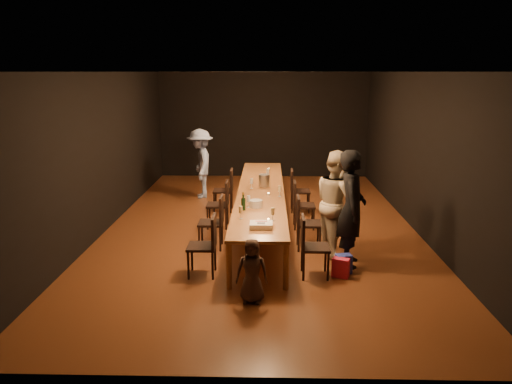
{
  "coord_description": "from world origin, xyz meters",
  "views": [
    {
      "loc": [
        0.14,
        -9.45,
        3.0
      ],
      "look_at": [
        -0.06,
        -1.17,
        1.0
      ],
      "focal_mm": 35.0,
      "sensor_mm": 36.0,
      "label": 1
    }
  ],
  "objects_px": {
    "chair_left_1": "(211,222)",
    "chair_left_2": "(218,204)",
    "man_blue": "(200,164)",
    "birthday_cake": "(261,225)",
    "chair_left_0": "(202,246)",
    "child": "(252,271)",
    "woman_birthday": "(352,209)",
    "chair_right_1": "(309,223)",
    "champagne_bottle": "(243,201)",
    "chair_right_2": "(304,205)",
    "woman_tan": "(337,203)",
    "plate_stack": "(256,204)",
    "chair_right_3": "(300,191)",
    "table": "(261,193)",
    "chair_left_3": "(223,190)",
    "ice_bucket": "(264,180)",
    "chair_right_0": "(315,247)"
  },
  "relations": [
    {
      "from": "woman_birthday",
      "to": "ice_bucket",
      "type": "xyz_separation_m",
      "value": [
        -1.38,
        2.28,
        -0.05
      ]
    },
    {
      "from": "chair_right_3",
      "to": "plate_stack",
      "type": "height_order",
      "value": "chair_right_3"
    },
    {
      "from": "chair_right_0",
      "to": "birthday_cake",
      "type": "distance_m",
      "value": 0.87
    },
    {
      "from": "birthday_cake",
      "to": "chair_left_0",
      "type": "bearing_deg",
      "value": -178.97
    },
    {
      "from": "chair_right_1",
      "to": "chair_left_2",
      "type": "relative_size",
      "value": 1.0
    },
    {
      "from": "man_blue",
      "to": "chair_right_2",
      "type": "bearing_deg",
      "value": 33.11
    },
    {
      "from": "chair_left_3",
      "to": "child",
      "type": "relative_size",
      "value": 1.06
    },
    {
      "from": "woman_birthday",
      "to": "chair_right_1",
      "type": "bearing_deg",
      "value": 48.26
    },
    {
      "from": "child",
      "to": "chair_right_2",
      "type": "bearing_deg",
      "value": 78.9
    },
    {
      "from": "chair_right_0",
      "to": "man_blue",
      "type": "xyz_separation_m",
      "value": [
        -2.35,
        4.8,
        0.37
      ]
    },
    {
      "from": "table",
      "to": "chair_left_3",
      "type": "bearing_deg",
      "value": 125.31
    },
    {
      "from": "chair_left_3",
      "to": "man_blue",
      "type": "xyz_separation_m",
      "value": [
        -0.65,
        1.2,
        0.37
      ]
    },
    {
      "from": "chair_right_1",
      "to": "ice_bucket",
      "type": "height_order",
      "value": "ice_bucket"
    },
    {
      "from": "chair_right_0",
      "to": "chair_left_2",
      "type": "xyz_separation_m",
      "value": [
        -1.7,
        2.4,
        0.0
      ]
    },
    {
      "from": "chair_left_2",
      "to": "chair_left_1",
      "type": "bearing_deg",
      "value": -180.0
    },
    {
      "from": "child",
      "to": "birthday_cake",
      "type": "bearing_deg",
      "value": 87.6
    },
    {
      "from": "chair_right_3",
      "to": "chair_left_1",
      "type": "height_order",
      "value": "same"
    },
    {
      "from": "chair_right_0",
      "to": "ice_bucket",
      "type": "distance_m",
      "value": 2.91
    },
    {
      "from": "chair_right_1",
      "to": "chair_right_3",
      "type": "xyz_separation_m",
      "value": [
        0.0,
        2.4,
        0.0
      ]
    },
    {
      "from": "champagne_bottle",
      "to": "chair_right_2",
      "type": "bearing_deg",
      "value": 51.82
    },
    {
      "from": "chair_left_3",
      "to": "plate_stack",
      "type": "xyz_separation_m",
      "value": [
        0.79,
        -2.44,
        0.35
      ]
    },
    {
      "from": "chair_left_2",
      "to": "champagne_bottle",
      "type": "relative_size",
      "value": 3.05
    },
    {
      "from": "chair_right_1",
      "to": "chair_left_2",
      "type": "xyz_separation_m",
      "value": [
        -1.7,
        1.2,
        0.0
      ]
    },
    {
      "from": "child",
      "to": "birthday_cake",
      "type": "xyz_separation_m",
      "value": [
        0.11,
        0.9,
        0.35
      ]
    },
    {
      "from": "table",
      "to": "child",
      "type": "height_order",
      "value": "child"
    },
    {
      "from": "woman_tan",
      "to": "man_blue",
      "type": "distance_m",
      "value": 4.72
    },
    {
      "from": "chair_right_3",
      "to": "birthday_cake",
      "type": "height_order",
      "value": "chair_right_3"
    },
    {
      "from": "chair_left_2",
      "to": "birthday_cake",
      "type": "distance_m",
      "value": 2.57
    },
    {
      "from": "ice_bucket",
      "to": "chair_left_1",
      "type": "bearing_deg",
      "value": -120.23
    },
    {
      "from": "chair_left_1",
      "to": "chair_left_2",
      "type": "distance_m",
      "value": 1.2
    },
    {
      "from": "chair_right_2",
      "to": "man_blue",
      "type": "bearing_deg",
      "value": -135.62
    },
    {
      "from": "plate_stack",
      "to": "ice_bucket",
      "type": "height_order",
      "value": "ice_bucket"
    },
    {
      "from": "chair_left_1",
      "to": "woman_birthday",
      "type": "height_order",
      "value": "woman_birthday"
    },
    {
      "from": "chair_right_2",
      "to": "ice_bucket",
      "type": "xyz_separation_m",
      "value": [
        -0.79,
        0.37,
        0.41
      ]
    },
    {
      "from": "child",
      "to": "plate_stack",
      "type": "bearing_deg",
      "value": 94.43
    },
    {
      "from": "table",
      "to": "birthday_cake",
      "type": "relative_size",
      "value": 17.63
    },
    {
      "from": "chair_right_3",
      "to": "woman_birthday",
      "type": "distance_m",
      "value": 3.21
    },
    {
      "from": "chair_left_2",
      "to": "man_blue",
      "type": "relative_size",
      "value": 0.56
    },
    {
      "from": "man_blue",
      "to": "plate_stack",
      "type": "bearing_deg",
      "value": 10.25
    },
    {
      "from": "chair_right_1",
      "to": "chair_left_2",
      "type": "distance_m",
      "value": 2.08
    },
    {
      "from": "chair_right_2",
      "to": "birthday_cake",
      "type": "bearing_deg",
      "value": -18.68
    },
    {
      "from": "table",
      "to": "woman_tan",
      "type": "xyz_separation_m",
      "value": [
        1.29,
        -1.41,
        0.18
      ]
    },
    {
      "from": "champagne_bottle",
      "to": "table",
      "type": "bearing_deg",
      "value": 79.3
    },
    {
      "from": "table",
      "to": "chair_left_2",
      "type": "bearing_deg",
      "value": 180.0
    },
    {
      "from": "chair_left_2",
      "to": "child",
      "type": "height_order",
      "value": "chair_left_2"
    },
    {
      "from": "chair_left_0",
      "to": "man_blue",
      "type": "bearing_deg",
      "value": 7.69
    },
    {
      "from": "chair_left_2",
      "to": "chair_left_3",
      "type": "distance_m",
      "value": 1.2
    },
    {
      "from": "chair_left_1",
      "to": "chair_left_3",
      "type": "xyz_separation_m",
      "value": [
        0.0,
        2.4,
        0.0
      ]
    },
    {
      "from": "table",
      "to": "child",
      "type": "xyz_separation_m",
      "value": [
        -0.06,
        -3.28,
        -0.26
      ]
    },
    {
      "from": "chair_left_3",
      "to": "woman_birthday",
      "type": "bearing_deg",
      "value": -143.6
    }
  ]
}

